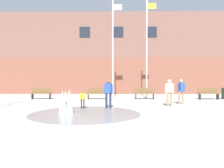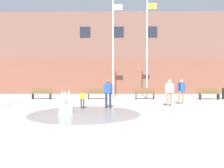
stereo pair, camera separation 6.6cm
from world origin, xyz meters
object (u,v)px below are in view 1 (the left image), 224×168
Objects in this scene: adult_in_red at (108,91)px; flagpole_right at (147,46)px; flagpole_left at (113,46)px; child_running at (66,100)px; park_bench_center at (97,93)px; park_bench_far_right at (208,93)px; park_bench_under_right_flagpole at (144,93)px; teen_by_trashcan at (181,90)px; park_bench_left_of_flagpoles at (42,93)px; adult_watching at (170,91)px; child_with_pink_shirt at (83,98)px.

adult_in_red is 7.32m from flagpole_right.
flagpole_left is (0.22, 5.76, 3.34)m from adult_in_red.
flagpole_right is (5.06, 7.15, 3.74)m from child_running.
child_running is 0.12× the size of flagpole_right.
park_bench_far_right is at bearing -0.35° from park_bench_center.
park_bench_far_right is 0.20× the size of flagpole_left.
child_running is (-1.03, -6.57, 0.10)m from park_bench_center.
park_bench_under_right_flagpole is 1.01× the size of teen_by_trashcan.
park_bench_left_of_flagpoles is 1.00× the size of park_bench_under_right_flagpole.
park_bench_under_right_flagpole is at bearing 113.13° from adult_watching.
park_bench_under_right_flagpole is 6.84m from child_with_pink_shirt.
park_bench_left_of_flagpoles is 6.77m from child_with_pink_shirt.
park_bench_far_right is (8.77, -0.05, 0.00)m from park_bench_center.
adult_in_red is at bearing -92.21° from flagpole_left.
flagpole_right is (2.77, 0.00, 0.04)m from flagpole_left.
park_bench_left_of_flagpoles is at bearing -113.66° from teen_by_trashcan.
child_running is (3.43, -6.65, 0.10)m from park_bench_left_of_flagpoles.
adult_in_red is 0.20× the size of flagpole_right.
park_bench_far_right is 1.01× the size of adult_in_red.
park_bench_far_right is 11.76m from child_running.
teen_by_trashcan is (1.87, -3.40, 0.45)m from park_bench_under_right_flagpole.
park_bench_left_of_flagpoles is at bearing -174.95° from flagpole_left.
adult_watching is at bearing -48.76° from teen_by_trashcan.
flagpole_right reaches higher than child_running.
flagpole_left is at bearing -180.00° from flagpole_right.
park_bench_center is at bearing -171.76° from flagpole_right.
park_bench_under_right_flagpole is at bearing 0.34° from park_bench_left_of_flagpoles.
child_with_pink_shirt is 0.12× the size of flagpole_left.
flagpole_left is at bearing 78.80° from child_running.
adult_watching is 0.20× the size of flagpole_left.
park_bench_under_right_flagpole is 5.98m from adult_in_red.
child_running is at bearing -69.02° from teen_by_trashcan.
child_running is at bearing -98.88° from park_bench_center.
child_running is 8.37m from flagpole_left.
park_bench_far_right is 10.54m from child_with_pink_shirt.
adult_watching is 0.20× the size of flagpole_right.
park_bench_center is at bearing -155.28° from flagpole_left.
flagpole_right is (8.49, 0.51, 3.84)m from park_bench_left_of_flagpoles.
park_bench_far_right is 5.96m from adult_watching.
park_bench_under_right_flagpole is 3.88m from flagpole_right.
adult_watching is at bearing -133.96° from park_bench_far_right.
adult_watching is 6.00m from flagpole_right.
child_with_pink_shirt is (-6.01, -2.05, -0.35)m from teen_by_trashcan.
park_bench_left_of_flagpoles is 7.62m from adult_in_red.
adult_watching is at bearing -82.94° from flagpole_right.
child_with_pink_shirt is at bearing -156.77° from adult_watching.
park_bench_under_right_flagpole is (8.23, 0.05, 0.00)m from park_bench_left_of_flagpoles.
child_with_pink_shirt is (-4.14, -5.44, 0.10)m from park_bench_under_right_flagpole.
park_bench_far_right is at bearing -2.07° from park_bench_under_right_flagpole.
flagpole_left is (-2.50, 0.46, 3.80)m from park_bench_under_right_flagpole.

